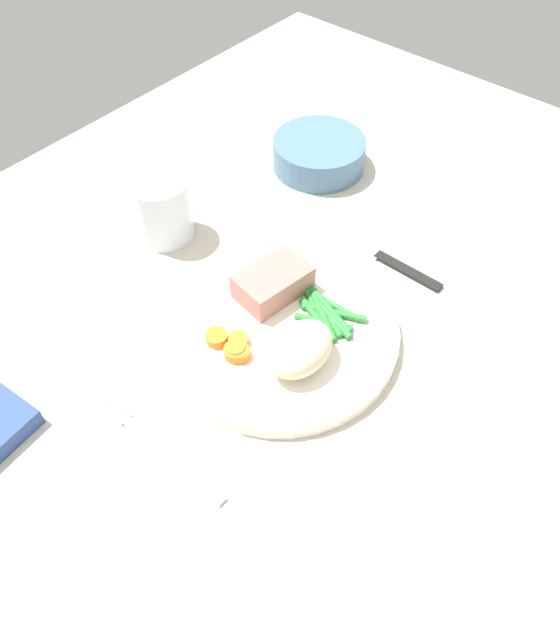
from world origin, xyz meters
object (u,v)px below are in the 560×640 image
(meat_portion, at_px, (272,280))
(water_glass, at_px, (161,214))
(fork, at_px, (160,449))
(knife, at_px, (372,252))
(dinner_plate, at_px, (280,331))
(salad_bowl, at_px, (319,152))

(meat_portion, xyz_separation_m, water_glass, (-0.01, 0.17, 0.00))
(water_glass, bearing_deg, fork, -133.81)
(knife, distance_m, water_glass, 0.26)
(water_glass, bearing_deg, knife, -56.91)
(dinner_plate, xyz_separation_m, fork, (-0.18, -0.00, -0.01))
(knife, relative_size, water_glass, 2.52)
(water_glass, bearing_deg, salad_bowl, -13.96)
(knife, xyz_separation_m, water_glass, (-0.14, 0.22, 0.03))
(fork, relative_size, water_glass, 2.04)
(knife, bearing_deg, water_glass, 125.47)
(meat_portion, height_order, water_glass, water_glass)
(dinner_plate, bearing_deg, water_glass, 82.25)
(fork, xyz_separation_m, knife, (0.35, -0.00, -0.00))
(fork, bearing_deg, knife, 0.59)
(dinner_plate, distance_m, knife, 0.17)
(knife, bearing_deg, salad_bowl, 60.87)
(dinner_plate, height_order, fork, dinner_plate)
(dinner_plate, relative_size, fork, 1.55)
(fork, relative_size, knife, 0.81)
(fork, bearing_deg, meat_portion, 12.01)
(dinner_plate, distance_m, fork, 0.18)
(dinner_plate, distance_m, water_glass, 0.22)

